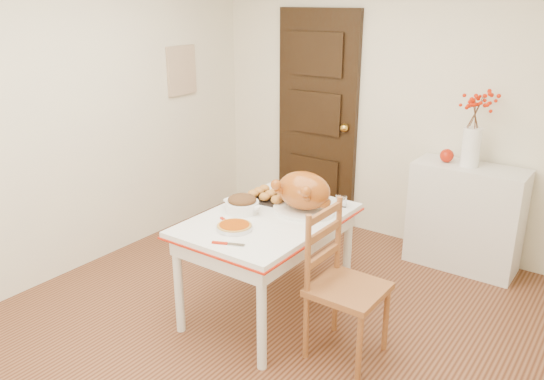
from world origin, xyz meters
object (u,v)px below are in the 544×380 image
Objects in this scene: pumpkin_pie at (234,226)px; sideboard at (465,217)px; kitchen_table at (268,266)px; turkey_platter at (304,193)px; chair_oak at (348,286)px.

sideboard is at bearing 62.62° from pumpkin_pie.
kitchen_table is 0.49m from pumpkin_pie.
turkey_platter is at bearing 55.90° from kitchen_table.
chair_oak is 0.74m from turkey_platter.
kitchen_table is 2.74× the size of turkey_platter.
chair_oak is at bearing -9.05° from kitchen_table.
turkey_platter reaches higher than pumpkin_pie.
kitchen_table is at bearing -120.34° from sideboard.
kitchen_table is 0.57m from turkey_platter.
kitchen_table is 1.27× the size of chair_oak.
sideboard is 1.94× the size of turkey_platter.
chair_oak is (-0.21, -1.64, 0.05)m from sideboard.
sideboard is 1.58m from turkey_platter.
sideboard reaches higher than kitchen_table.
chair_oak is 2.15× the size of turkey_platter.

